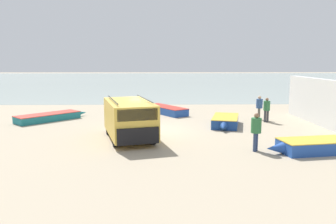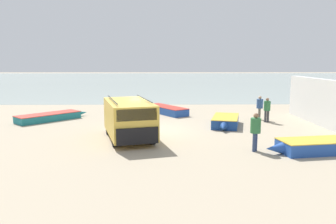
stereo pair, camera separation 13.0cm
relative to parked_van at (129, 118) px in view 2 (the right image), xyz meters
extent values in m
plane|color=tan|center=(1.16, 2.01, -1.14)|extent=(200.00, 200.00, 0.00)
cube|color=#99A89E|center=(1.16, 54.01, -1.14)|extent=(120.00, 80.00, 0.01)
cube|color=silver|center=(12.21, 3.01, 0.37)|extent=(0.50, 10.92, 3.02)
cube|color=gold|center=(-0.01, 0.03, 0.02)|extent=(3.36, 5.07, 1.77)
cube|color=black|center=(0.63, -2.26, -0.47)|extent=(1.96, 0.64, 0.80)
cube|color=#1E232D|center=(0.61, -2.19, 0.54)|extent=(1.87, 0.57, 0.57)
cylinder|color=black|center=(1.31, -1.10, -0.78)|extent=(0.41, 0.76, 0.73)
cylinder|color=black|center=(-0.55, -1.62, -0.78)|extent=(0.41, 0.76, 0.73)
cylinder|color=black|center=(0.53, 1.68, -0.78)|extent=(0.41, 0.76, 0.73)
cylinder|color=black|center=(-1.32, 1.16, -0.78)|extent=(0.41, 0.76, 0.73)
cylinder|color=black|center=(0.81, 0.26, 1.03)|extent=(1.07, 3.69, 0.05)
cylinder|color=black|center=(-0.83, -0.20, 1.03)|extent=(1.07, 3.69, 0.05)
cube|color=#234CA3|center=(2.09, 8.65, -0.87)|extent=(3.49, 4.32, 0.54)
cone|color=#234CA3|center=(0.63, 10.83, -0.87)|extent=(0.95, 1.07, 0.51)
cube|color=#B22D23|center=(2.09, 8.65, -0.67)|extent=(1.13, 0.85, 0.05)
cube|color=#B22D23|center=(2.09, 8.65, -0.58)|extent=(3.53, 4.36, 0.04)
cube|color=#1E757F|center=(-6.28, 5.61, -0.91)|extent=(4.06, 4.11, 0.47)
cone|color=#1E757F|center=(-4.43, 7.51, -0.91)|extent=(0.99, 1.00, 0.45)
cube|color=#B22D23|center=(-6.28, 5.61, -0.74)|extent=(1.08, 1.06, 0.05)
cube|color=#B22D23|center=(-6.28, 5.61, -0.65)|extent=(4.10, 4.15, 0.04)
cube|color=navy|center=(5.90, 3.55, -0.85)|extent=(2.30, 3.46, 0.58)
cone|color=navy|center=(5.42, 1.68, -0.85)|extent=(0.71, 0.81, 0.55)
cube|color=gold|center=(5.90, 3.55, -0.63)|extent=(1.44, 0.55, 0.05)
cube|color=gold|center=(5.90, 3.55, -0.54)|extent=(2.33, 3.49, 0.04)
cube|color=#234CA3|center=(9.02, -2.74, -0.86)|extent=(3.78, 2.03, 0.56)
cone|color=#234CA3|center=(6.86, -3.07, -0.86)|extent=(0.86, 0.65, 0.53)
cube|color=gold|center=(9.02, -2.74, -0.65)|extent=(0.41, 1.39, 0.05)
cube|color=gold|center=(9.02, -2.74, -0.56)|extent=(3.82, 2.05, 0.04)
cylinder|color=navy|center=(6.08, -2.59, -0.71)|extent=(0.16, 0.16, 0.88)
cylinder|color=navy|center=(6.18, -2.44, -0.71)|extent=(0.16, 0.16, 0.88)
cylinder|color=#2D6B3D|center=(6.13, -2.51, 0.08)|extent=(0.48, 0.48, 0.70)
sphere|color=#8C664C|center=(6.13, -2.51, 0.55)|extent=(0.24, 0.24, 0.24)
cylinder|color=#5B564C|center=(8.71, 5.65, -0.73)|extent=(0.16, 0.16, 0.83)
cylinder|color=#5B564C|center=(8.78, 5.81, -0.73)|extent=(0.16, 0.16, 0.83)
cylinder|color=#335189|center=(8.74, 5.73, 0.02)|extent=(0.45, 0.45, 0.66)
sphere|color=tan|center=(8.74, 5.73, 0.46)|extent=(0.23, 0.23, 0.23)
cylinder|color=#38383D|center=(9.05, 4.74, -0.73)|extent=(0.15, 0.15, 0.82)
cylinder|color=#38383D|center=(8.88, 4.77, -0.73)|extent=(0.15, 0.15, 0.82)
cylinder|color=#2D6B3D|center=(8.96, 4.75, 0.00)|extent=(0.44, 0.44, 0.65)
sphere|color=#8C664C|center=(8.96, 4.75, 0.44)|extent=(0.22, 0.22, 0.22)
camera|label=1|loc=(1.72, -17.32, 3.05)|focal=35.00mm
camera|label=2|loc=(1.85, -17.33, 3.05)|focal=35.00mm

